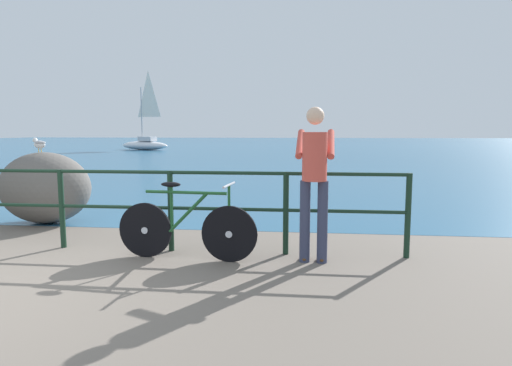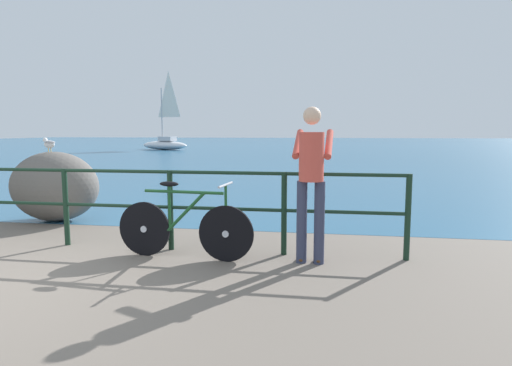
% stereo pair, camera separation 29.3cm
% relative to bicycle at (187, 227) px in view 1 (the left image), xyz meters
% --- Properties ---
extents(ground_plane, '(120.00, 120.00, 0.10)m').
position_rel_bicycle_xyz_m(ground_plane, '(-1.75, 18.67, -0.44)').
color(ground_plane, '#6B6056').
extents(sea_surface, '(120.00, 90.00, 0.01)m').
position_rel_bicycle_xyz_m(sea_surface, '(-1.75, 46.53, -0.39)').
color(sea_surface, '#285B7F').
rests_on(sea_surface, ground_plane).
extents(promenade_railing, '(8.76, 0.07, 1.02)m').
position_rel_bicycle_xyz_m(promenade_railing, '(-1.75, 0.35, 0.25)').
color(promenade_railing, black).
rests_on(promenade_railing, ground_plane).
extents(bicycle, '(1.70, 0.48, 0.92)m').
position_rel_bicycle_xyz_m(bicycle, '(0.00, 0.00, 0.00)').
color(bicycle, black).
rests_on(bicycle, ground_plane).
extents(person_at_railing, '(0.47, 0.65, 1.78)m').
position_rel_bicycle_xyz_m(person_at_railing, '(1.48, 0.07, 0.60)').
color(person_at_railing, '#333851').
rests_on(person_at_railing, ground_plane).
extents(breakwater_boulder_main, '(1.51, 1.07, 1.17)m').
position_rel_bicycle_xyz_m(breakwater_boulder_main, '(-2.85, 1.77, 0.19)').
color(breakwater_boulder_main, '#605B56').
rests_on(breakwater_boulder_main, ground).
extents(seagull, '(0.33, 0.22, 0.23)m').
position_rel_bicycle_xyz_m(seagull, '(-2.86, 1.70, 0.92)').
color(seagull, gold).
rests_on(seagull, breakwater_boulder_main).
extents(sailboat, '(4.58, 2.75, 6.16)m').
position_rel_bicycle_xyz_m(sailboat, '(-11.15, 28.71, 0.32)').
color(sailboat, white).
rests_on(sailboat, sea_surface).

